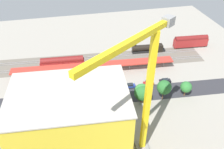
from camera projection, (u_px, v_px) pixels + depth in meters
ground_plane at (108, 87)px, 92.73m from camera, size 154.10×154.10×0.00m
rail_bed at (100, 61)px, 108.15m from camera, size 97.10×21.29×0.01m
street_asphalt at (111, 96)px, 88.38m from camera, size 96.71×16.08×0.01m
track_rails at (100, 61)px, 108.04m from camera, size 96.06×14.89×0.12m
platform_canopy_near at (94, 65)px, 98.47m from camera, size 68.56×9.58×4.09m
locomotive at (149, 48)px, 113.74m from camera, size 16.62×4.09×5.29m
passenger_coach at (191, 41)px, 116.71m from camera, size 17.37×4.18×6.26m
freight_coach_far at (63, 63)px, 100.88m from camera, size 18.98×4.43×6.17m
parked_car_0 at (165, 81)px, 94.77m from camera, size 4.70×2.23×1.60m
parked_car_1 at (149, 83)px, 93.62m from camera, size 4.24×2.03×1.76m
parked_car_2 at (130, 86)px, 92.11m from camera, size 4.28×1.97×1.70m
parked_car_3 at (111, 89)px, 90.59m from camera, size 4.57×2.08×1.62m
parked_car_4 at (90, 92)px, 89.27m from camera, size 4.32×2.33×1.85m
parked_car_5 at (69, 95)px, 87.88m from camera, size 4.26×2.32×1.61m
parked_car_6 at (48, 98)px, 86.49m from camera, size 4.32×2.04×1.63m
parked_car_7 at (27, 101)px, 84.88m from camera, size 4.64×2.01×1.81m
construction_building at (72, 123)px, 64.12m from camera, size 31.42×22.72×20.67m
construction_roof_slab at (68, 94)px, 57.88m from camera, size 32.06×23.36×0.40m
tower_crane at (144, 91)px, 54.40m from camera, size 23.47×17.24×39.92m
box_truck_0 at (85, 102)px, 83.13m from camera, size 9.83×3.17×3.57m
box_truck_1 at (47, 109)px, 80.49m from camera, size 9.46×2.79×3.62m
box_truck_2 at (49, 107)px, 81.39m from camera, size 10.15×2.66×3.15m
street_tree_0 at (142, 91)px, 83.21m from camera, size 5.56×5.56×7.63m
street_tree_1 at (186, 87)px, 86.25m from camera, size 4.23×4.23×6.28m
street_tree_2 at (142, 93)px, 82.78m from camera, size 5.84×5.84×7.62m
street_tree_3 at (164, 87)px, 83.93m from camera, size 5.29×5.29×8.16m
street_tree_4 at (51, 103)px, 78.42m from camera, size 6.29×6.29×8.00m
traffic_light at (106, 79)px, 89.22m from camera, size 0.50×0.36×7.09m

